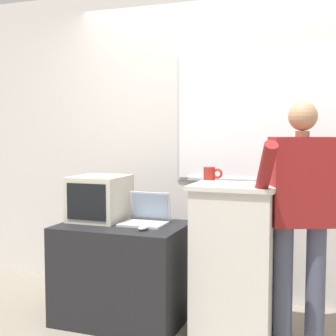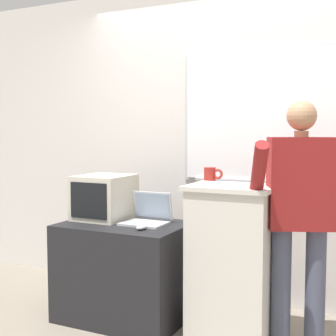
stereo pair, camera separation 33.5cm
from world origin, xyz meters
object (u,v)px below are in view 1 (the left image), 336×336
at_px(person_presenter, 301,206).
at_px(laptop, 146,216).
at_px(wireless_keyboard, 228,184).
at_px(crt_monitor, 100,198).
at_px(coffee_mug, 210,174).
at_px(side_desk, 123,272).
at_px(computer_mouse_by_laptop, 143,228).
at_px(lectern_podium, 234,260).

bearing_deg(person_presenter, laptop, 157.16).
height_order(wireless_keyboard, crt_monitor, wireless_keyboard).
bearing_deg(laptop, wireless_keyboard, -10.87).
distance_m(wireless_keyboard, coffee_mug, 0.28).
height_order(side_desk, person_presenter, person_presenter).
height_order(person_presenter, laptop, person_presenter).
bearing_deg(person_presenter, computer_mouse_by_laptop, 169.72).
bearing_deg(computer_mouse_by_laptop, lectern_podium, 15.08).
xyz_separation_m(computer_mouse_by_laptop, coffee_mug, (0.40, 0.32, 0.36)).
bearing_deg(computer_mouse_by_laptop, coffee_mug, 38.57).
bearing_deg(crt_monitor, coffee_mug, 5.11).
xyz_separation_m(wireless_keyboard, crt_monitor, (-1.04, 0.13, -0.16)).
height_order(computer_mouse_by_laptop, coffee_mug, coffee_mug).
relative_size(side_desk, wireless_keyboard, 2.35).
distance_m(laptop, wireless_keyboard, 0.72).
height_order(computer_mouse_by_laptop, crt_monitor, crt_monitor).
distance_m(person_presenter, coffee_mug, 0.67).
bearing_deg(lectern_podium, side_desk, -178.89).
relative_size(lectern_podium, computer_mouse_by_laptop, 10.52).
height_order(side_desk, coffee_mug, coffee_mug).
bearing_deg(laptop, crt_monitor, 178.85).
bearing_deg(coffee_mug, side_desk, -164.82).
bearing_deg(lectern_podium, coffee_mug, 143.90).
xyz_separation_m(laptop, computer_mouse_by_laptop, (0.07, -0.23, -0.04)).
xyz_separation_m(person_presenter, wireless_keyboard, (-0.46, -0.12, 0.14)).
xyz_separation_m(side_desk, computer_mouse_by_laptop, (0.23, -0.15, 0.38)).
height_order(lectern_podium, wireless_keyboard, wireless_keyboard).
distance_m(lectern_podium, side_desk, 0.85).
height_order(side_desk, laptop, laptop).
bearing_deg(crt_monitor, computer_mouse_by_laptop, -27.40).
height_order(lectern_podium, computer_mouse_by_laptop, lectern_podium).
bearing_deg(computer_mouse_by_laptop, wireless_keyboard, 10.52).
bearing_deg(wireless_keyboard, crt_monitor, 172.74).
distance_m(lectern_podium, coffee_mug, 0.63).
xyz_separation_m(side_desk, crt_monitor, (-0.24, 0.09, 0.53)).
xyz_separation_m(person_presenter, laptop, (-1.11, 0.01, -0.13)).
distance_m(side_desk, wireless_keyboard, 1.06).
relative_size(lectern_podium, coffee_mug, 7.49).
bearing_deg(computer_mouse_by_laptop, side_desk, 146.90).
distance_m(side_desk, crt_monitor, 0.59).
distance_m(lectern_podium, person_presenter, 0.59).
distance_m(person_presenter, computer_mouse_by_laptop, 1.08).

